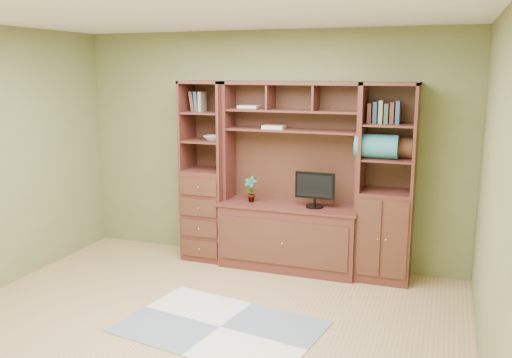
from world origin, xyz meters
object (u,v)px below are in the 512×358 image
at_px(center_hutch, 290,178).
at_px(monitor, 315,183).
at_px(right_tower, 387,184).
at_px(left_tower, 207,171).

xyz_separation_m(center_hutch, monitor, (0.29, -0.03, -0.03)).
bearing_deg(right_tower, left_tower, 180.00).
bearing_deg(left_tower, right_tower, 0.00).
distance_m(left_tower, monitor, 1.29).
xyz_separation_m(left_tower, monitor, (1.29, -0.07, -0.03)).
relative_size(left_tower, monitor, 3.92).
xyz_separation_m(right_tower, monitor, (-0.74, -0.07, -0.03)).
xyz_separation_m(center_hutch, left_tower, (-1.00, 0.04, 0.00)).
bearing_deg(center_hutch, right_tower, 2.23).
bearing_deg(center_hutch, monitor, -6.89).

